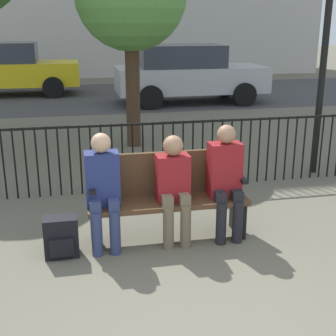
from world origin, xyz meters
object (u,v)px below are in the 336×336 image
object	(u,v)px
seated_person_0	(103,186)
seated_person_2	(226,176)
backpack	(61,237)
parked_car_0	(188,73)
park_bench	(166,193)
parked_car_1	(7,68)
seated_person_1	(174,183)
lamp_post	(327,23)

from	to	relation	value
seated_person_0	seated_person_2	size ratio (longest dim) A/B	0.98
backpack	parked_car_0	world-z (taller)	parked_car_0
park_bench	parked_car_1	world-z (taller)	parked_car_1
seated_person_2	backpack	xyz separation A→B (m)	(-1.72, -0.11, -0.48)
seated_person_2	parked_car_1	xyz separation A→B (m)	(-3.45, 11.09, 0.16)
backpack	seated_person_1	bearing A→B (deg)	5.14
seated_person_1	park_bench	bearing A→B (deg)	110.23
seated_person_2	parked_car_1	size ratio (longest dim) A/B	0.29
seated_person_1	seated_person_2	size ratio (longest dim) A/B	0.93
park_bench	seated_person_2	xyz separation A→B (m)	(0.61, -0.13, 0.19)
parked_car_0	parked_car_1	distance (m)	5.76
seated_person_1	lamp_post	size ratio (longest dim) A/B	0.35
park_bench	seated_person_1	xyz separation A→B (m)	(0.05, -0.13, 0.15)
park_bench	lamp_post	world-z (taller)	lamp_post
seated_person_2	lamp_post	xyz separation A→B (m)	(2.08, 1.89, 1.53)
seated_person_0	backpack	bearing A→B (deg)	-166.11
seated_person_1	seated_person_2	xyz separation A→B (m)	(0.56, 0.00, 0.04)
seated_person_1	parked_car_1	distance (m)	11.47
park_bench	seated_person_0	distance (m)	0.71
seated_person_2	backpack	world-z (taller)	seated_person_2
seated_person_2	backpack	distance (m)	1.79
seated_person_0	parked_car_0	bearing A→B (deg)	70.63
backpack	parked_car_1	size ratio (longest dim) A/B	0.10
lamp_post	seated_person_0	bearing A→B (deg)	-150.65
seated_person_2	seated_person_0	bearing A→B (deg)	-179.94
parked_car_1	seated_person_2	bearing A→B (deg)	-72.71
lamp_post	parked_car_0	xyz separation A→B (m)	(-0.35, 6.68, -1.37)
parked_car_1	lamp_post	bearing A→B (deg)	-58.99
backpack	parked_car_1	world-z (taller)	parked_car_1
lamp_post	parked_car_1	size ratio (longest dim) A/B	0.79
parked_car_1	parked_car_0	bearing A→B (deg)	-25.93
seated_person_1	parked_car_1	world-z (taller)	parked_car_1
seated_person_1	seated_person_2	distance (m)	0.56
seated_person_0	backpack	world-z (taller)	seated_person_0
seated_person_0	park_bench	bearing A→B (deg)	10.76
backpack	parked_car_1	bearing A→B (deg)	98.79
seated_person_2	parked_car_0	world-z (taller)	parked_car_0
park_bench	parked_car_0	distance (m)	8.77
seated_person_0	seated_person_2	xyz separation A→B (m)	(1.28, 0.00, 0.01)
seated_person_0	lamp_post	xyz separation A→B (m)	(3.36, 1.89, 1.54)
seated_person_1	seated_person_0	bearing A→B (deg)	179.72
seated_person_1	lamp_post	distance (m)	3.61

